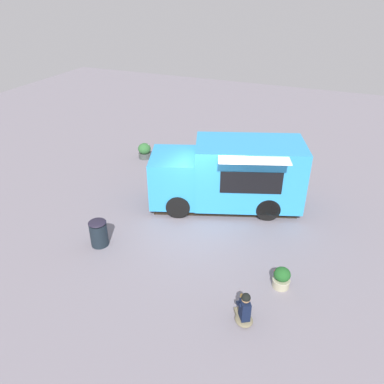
{
  "coord_description": "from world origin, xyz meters",
  "views": [
    {
      "loc": [
        3.86,
        -10.39,
        7.45
      ],
      "look_at": [
        -0.27,
        -0.42,
        1.29
      ],
      "focal_mm": 35.27,
      "sensor_mm": 36.0,
      "label": 1
    }
  ],
  "objects_px": {
    "trash_bin": "(99,233)",
    "planter_flowering_far": "(282,278)",
    "food_truck": "(230,176)",
    "person_customer": "(244,310)",
    "planter_flowering_near": "(145,151)"
  },
  "relations": [
    {
      "from": "trash_bin",
      "to": "planter_flowering_far",
      "type": "bearing_deg",
      "value": 3.24
    },
    {
      "from": "food_truck",
      "to": "planter_flowering_far",
      "type": "xyz_separation_m",
      "value": [
        2.66,
        -3.57,
        -0.89
      ]
    },
    {
      "from": "food_truck",
      "to": "person_customer",
      "type": "height_order",
      "value": "food_truck"
    },
    {
      "from": "food_truck",
      "to": "planter_flowering_near",
      "type": "relative_size",
      "value": 7.96
    },
    {
      "from": "person_customer",
      "to": "planter_flowering_near",
      "type": "distance_m",
      "value": 10.38
    },
    {
      "from": "food_truck",
      "to": "trash_bin",
      "type": "relative_size",
      "value": 6.42
    },
    {
      "from": "trash_bin",
      "to": "person_customer",
      "type": "bearing_deg",
      "value": -13.68
    },
    {
      "from": "food_truck",
      "to": "planter_flowering_near",
      "type": "distance_m",
      "value": 5.62
    },
    {
      "from": "food_truck",
      "to": "planter_flowering_near",
      "type": "xyz_separation_m",
      "value": [
        -4.94,
        2.55,
        -0.84
      ]
    },
    {
      "from": "trash_bin",
      "to": "planter_flowering_near",
      "type": "bearing_deg",
      "value": 106.43
    },
    {
      "from": "food_truck",
      "to": "person_customer",
      "type": "relative_size",
      "value": 6.21
    },
    {
      "from": "food_truck",
      "to": "trash_bin",
      "type": "height_order",
      "value": "food_truck"
    },
    {
      "from": "person_customer",
      "to": "planter_flowering_near",
      "type": "height_order",
      "value": "person_customer"
    },
    {
      "from": "planter_flowering_near",
      "to": "planter_flowering_far",
      "type": "relative_size",
      "value": 1.15
    },
    {
      "from": "planter_flowering_near",
      "to": "trash_bin",
      "type": "xyz_separation_m",
      "value": [
        1.9,
        -6.44,
        0.09
      ]
    }
  ]
}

